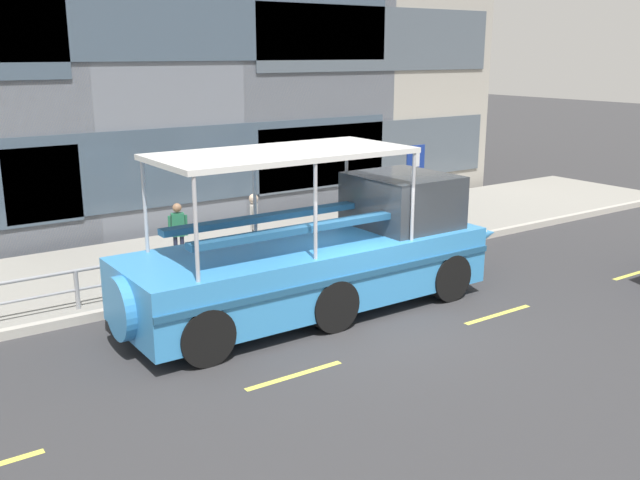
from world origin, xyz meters
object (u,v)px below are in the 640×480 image
pedestrian_mid_right (178,229)px  parking_sign (414,176)px  pedestrian_mid_left (254,221)px  pedestrian_near_bow (357,201)px  duck_tour_boat (330,255)px

pedestrian_mid_right → parking_sign: bearing=-10.1°
pedestrian_mid_right → pedestrian_mid_left: bearing=-16.6°
parking_sign → pedestrian_mid_left: 4.61m
pedestrian_near_bow → pedestrian_mid_left: 3.58m
pedestrian_mid_left → pedestrian_mid_right: bearing=163.4°
duck_tour_boat → pedestrian_mid_right: (-1.65, 3.71, 0.01)m
pedestrian_mid_left → duck_tour_boat: bearing=-91.2°
parking_sign → duck_tour_boat: size_ratio=0.27×
pedestrian_mid_left → pedestrian_near_bow: bearing=9.2°
duck_tour_boat → pedestrian_mid_left: size_ratio=5.69×
parking_sign → pedestrian_mid_left: parking_sign is taller
parking_sign → pedestrian_near_bow: parking_sign is taller
parking_sign → pedestrian_near_bow: (-0.98, 1.17, -0.76)m
duck_tour_boat → pedestrian_mid_right: bearing=114.0°
pedestrian_mid_left → pedestrian_mid_right: pedestrian_mid_left is taller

